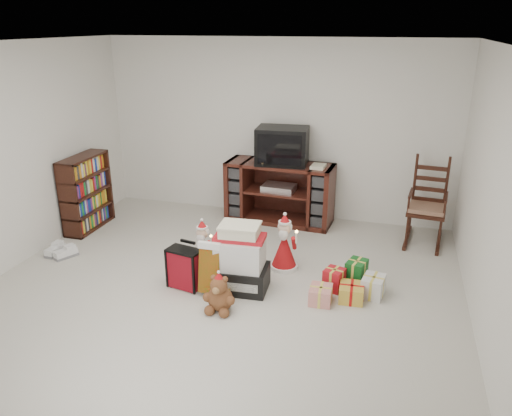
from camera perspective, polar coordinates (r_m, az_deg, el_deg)
The scene contains 13 objects.
room at distance 4.81m, azimuth -4.80°, elevation 3.10°, with size 5.01×5.01×2.51m.
tv_stand at distance 7.04m, azimuth 2.70°, elevation 1.80°, with size 1.52×0.62×0.85m.
bookshelf at distance 7.15m, azimuth -18.81°, elevation 1.53°, with size 0.28×0.83×1.02m.
rocking_chair at distance 6.76m, azimuth 18.84°, elevation -0.44°, with size 0.54×0.81×1.15m.
gift_pile at distance 5.27m, azimuth -1.82°, elevation -6.16°, with size 0.60×0.46×0.72m.
red_suitcase at distance 5.39m, azimuth -8.15°, elevation -6.85°, with size 0.37×0.24×0.52m.
stocking at distance 5.18m, azimuth -5.38°, elevation -6.98°, with size 0.28×0.12×0.60m, color #0B6A11, non-canonical shape.
teddy_bear at distance 4.97m, azimuth -4.15°, elevation -9.94°, with size 0.26×0.23×0.38m.
santa_figurine at distance 5.73m, azimuth 3.25°, elevation -4.54°, with size 0.33×0.31×0.67m.
mrs_claus_figurine at distance 5.74m, azimuth -6.07°, elevation -4.84°, with size 0.30×0.28×0.61m.
sneaker_pair at distance 6.55m, azimuth -21.45°, elevation -4.69°, with size 0.36×0.31×0.10m.
gift_cluster at distance 5.34m, azimuth 10.52°, elevation -8.56°, with size 0.69×0.78×0.23m.
crt_television at distance 6.83m, azimuth 3.01°, elevation 7.11°, with size 0.72×0.55×0.50m.
Camera 1 is at (1.64, -4.29, 2.68)m, focal length 35.00 mm.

